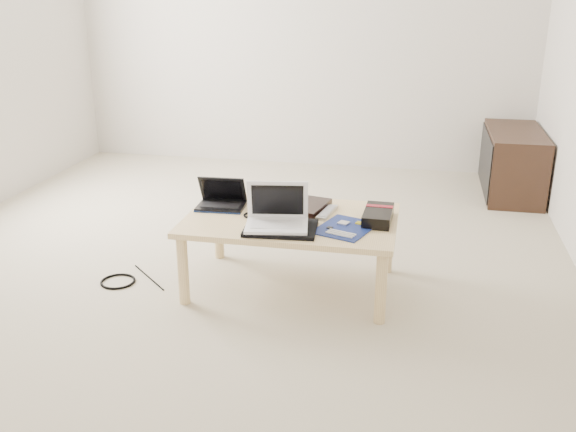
% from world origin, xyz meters
% --- Properties ---
extents(ground, '(4.00, 4.00, 0.00)m').
position_xyz_m(ground, '(0.00, 0.00, 0.00)').
color(ground, '#C1B39C').
rests_on(ground, ground).
extents(coffee_table, '(1.10, 0.70, 0.40)m').
position_xyz_m(coffee_table, '(0.42, -0.51, 0.35)').
color(coffee_table, '#E6C88A').
rests_on(coffee_table, ground).
extents(media_cabinet, '(0.41, 0.90, 0.50)m').
position_xyz_m(media_cabinet, '(1.77, 1.45, 0.25)').
color(media_cabinet, '#392117').
rests_on(media_cabinet, ground).
extents(book, '(0.39, 0.35, 0.03)m').
position_xyz_m(book, '(0.41, -0.35, 0.42)').
color(book, black).
rests_on(book, coffee_table).
extents(netbook, '(0.27, 0.20, 0.17)m').
position_xyz_m(netbook, '(0.02, -0.42, 0.44)').
color(netbook, black).
rests_on(netbook, coffee_table).
extents(tablet, '(0.26, 0.23, 0.01)m').
position_xyz_m(tablet, '(0.36, -0.45, 0.41)').
color(tablet, black).
rests_on(tablet, coffee_table).
extents(remote, '(0.09, 0.23, 0.02)m').
position_xyz_m(remote, '(0.60, -0.42, 0.41)').
color(remote, '#B5B4B9').
rests_on(remote, coffee_table).
extents(neoprene_sleeve, '(0.37, 0.28, 0.02)m').
position_xyz_m(neoprene_sleeve, '(0.41, -0.70, 0.41)').
color(neoprene_sleeve, black).
rests_on(neoprene_sleeve, coffee_table).
extents(white_laptop, '(0.34, 0.26, 0.22)m').
position_xyz_m(white_laptop, '(0.39, -0.68, 0.47)').
color(white_laptop, white).
rests_on(white_laptop, neoprene_sleeve).
extents(motherboard, '(0.34, 0.37, 0.01)m').
position_xyz_m(motherboard, '(0.72, -0.61, 0.40)').
color(motherboard, '#0D1856').
rests_on(motherboard, coffee_table).
extents(gpu_box, '(0.15, 0.29, 0.06)m').
position_xyz_m(gpu_box, '(0.87, -0.47, 0.43)').
color(gpu_box, black).
rests_on(gpu_box, coffee_table).
extents(cable_coil, '(0.11, 0.11, 0.01)m').
position_xyz_m(cable_coil, '(0.22, -0.53, 0.41)').
color(cable_coil, black).
rests_on(cable_coil, coffee_table).
extents(floor_cable_coil, '(0.25, 0.25, 0.01)m').
position_xyz_m(floor_cable_coil, '(-0.52, -0.66, 0.01)').
color(floor_cable_coil, black).
rests_on(floor_cable_coil, ground).
extents(floor_cable_trail, '(0.29, 0.27, 0.01)m').
position_xyz_m(floor_cable_trail, '(-0.38, -0.57, 0.00)').
color(floor_cable_trail, black).
rests_on(floor_cable_trail, ground).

